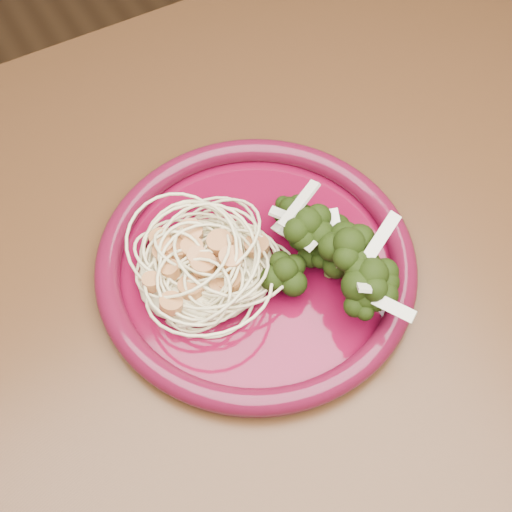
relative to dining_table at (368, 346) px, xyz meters
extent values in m
cube|color=#472814|center=(0.00, 0.00, 0.08)|extent=(1.20, 0.80, 0.04)
cylinder|color=#472814|center=(0.55, 0.35, -0.30)|extent=(0.06, 0.06, 0.71)
cylinder|color=#55061C|center=(-0.08, 0.07, 0.10)|extent=(0.32, 0.32, 0.01)
torus|color=#550B20|center=(-0.08, 0.07, 0.11)|extent=(0.33, 0.33, 0.02)
ellipsoid|color=beige|center=(-0.12, 0.08, 0.12)|extent=(0.14, 0.13, 0.02)
ellipsoid|color=black|center=(-0.03, 0.05, 0.13)|extent=(0.12, 0.15, 0.05)
camera|label=1|loc=(-0.23, -0.20, 0.58)|focal=50.00mm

